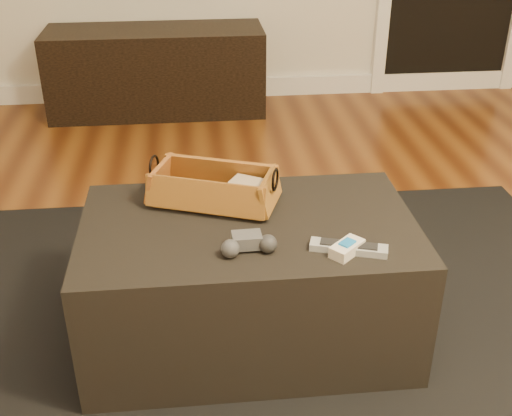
{
  "coord_description": "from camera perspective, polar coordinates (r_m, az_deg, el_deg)",
  "views": [
    {
      "loc": [
        -0.39,
        -1.33,
        1.38
      ],
      "look_at": [
        -0.22,
        0.29,
        0.49
      ],
      "focal_mm": 45.0,
      "sensor_mm": 36.0,
      "label": 1
    }
  ],
  "objects": [
    {
      "name": "cloth_bundle",
      "position": [
        2.0,
        -0.68,
        1.66
      ],
      "size": [
        0.13,
        0.12,
        0.06
      ],
      "primitive_type": "cube",
      "rotation": [
        0.0,
        0.0,
        -0.53
      ],
      "color": "tan",
      "rests_on": "wicker_basket"
    },
    {
      "name": "tv_remote",
      "position": [
        2.0,
        -4.42,
        1.02
      ],
      "size": [
        0.21,
        0.1,
        0.02
      ],
      "primitive_type": "cube",
      "rotation": [
        0.0,
        0.0,
        -0.26
      ],
      "color": "black",
      "rests_on": "wicker_basket"
    },
    {
      "name": "cream_gadget",
      "position": [
        1.77,
        8.08,
        -3.57
      ],
      "size": [
        0.11,
        0.11,
        0.04
      ],
      "color": "silver",
      "rests_on": "ottoman"
    },
    {
      "name": "baseboard",
      "position": [
        4.29,
        -0.53,
        10.7
      ],
      "size": [
        5.0,
        0.04,
        0.12
      ],
      "primitive_type": "cube",
      "color": "white",
      "rests_on": "floor"
    },
    {
      "name": "ottoman",
      "position": [
        2.02,
        -0.63,
        -6.5
      ],
      "size": [
        1.0,
        0.6,
        0.42
      ],
      "primitive_type": "cube",
      "color": "black",
      "rests_on": "area_rug"
    },
    {
      "name": "silver_remote",
      "position": [
        1.78,
        8.24,
        -3.49
      ],
      "size": [
        0.22,
        0.11,
        0.02
      ],
      "color": "#ABAFB3",
      "rests_on": "ottoman"
    },
    {
      "name": "wicker_basket",
      "position": [
        2.0,
        -3.77,
        1.7
      ],
      "size": [
        0.44,
        0.33,
        0.14
      ],
      "color": "brown",
      "rests_on": "ottoman"
    },
    {
      "name": "media_cabinet",
      "position": [
        4.01,
        -8.82,
        11.94
      ],
      "size": [
        1.28,
        0.45,
        0.5
      ],
      "primitive_type": "cube",
      "color": "black",
      "rests_on": "floor"
    },
    {
      "name": "floor",
      "position": [
        1.96,
        7.52,
        -16.64
      ],
      "size": [
        5.0,
        5.5,
        0.01
      ],
      "primitive_type": "cube",
      "color": "brown",
      "rests_on": "ground"
    },
    {
      "name": "game_controller",
      "position": [
        1.75,
        -0.69,
        -3.21
      ],
      "size": [
        0.16,
        0.09,
        0.05
      ],
      "color": "#444548",
      "rests_on": "ottoman"
    },
    {
      "name": "area_rug",
      "position": [
        2.11,
        -0.47,
        -12.08
      ],
      "size": [
        2.6,
        2.0,
        0.01
      ],
      "primitive_type": "cube",
      "color": "black",
      "rests_on": "floor"
    }
  ]
}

